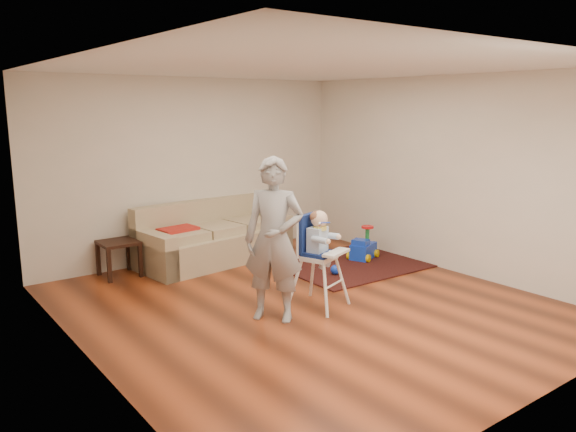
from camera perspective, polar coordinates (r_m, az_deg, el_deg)
ground at (r=6.63m, az=2.11°, el=-9.05°), size 5.50×5.50×0.00m
room_envelope at (r=6.65m, az=-0.66°, el=7.59°), size 5.04×5.52×2.72m
sofa at (r=8.38m, az=-7.39°, el=-1.65°), size 2.39×1.21×0.89m
side_table at (r=7.98m, az=-16.78°, el=-4.17°), size 0.49×0.49×0.49m
area_rug at (r=8.33m, az=6.74°, el=-4.80°), size 2.19×1.67×0.02m
ride_on_toy at (r=8.54m, az=7.67°, el=-2.72°), size 0.52×0.45×0.48m
toy_ball at (r=7.73m, az=4.82°, el=-5.46°), size 0.13×0.13×0.13m
high_chair at (r=6.44m, az=3.14°, el=-4.55°), size 0.68×0.68×1.14m
adult at (r=5.98m, az=-1.45°, el=-2.43°), size 0.74×0.77×1.77m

